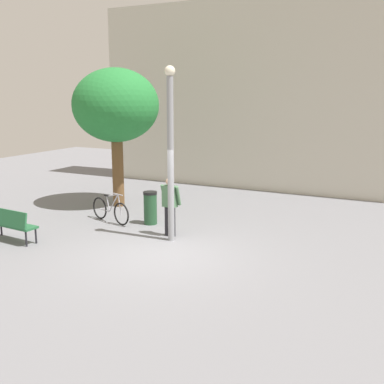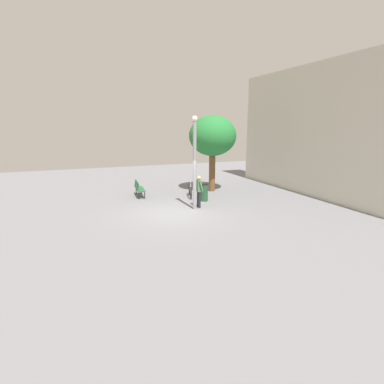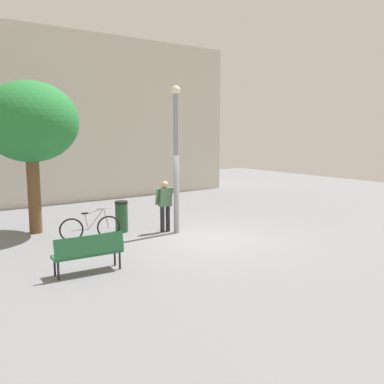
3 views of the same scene
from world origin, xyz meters
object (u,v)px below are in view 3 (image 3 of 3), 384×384
(lamppost, at_px, (176,155))
(trash_bin, at_px, (122,216))
(plaza_tree, at_px, (30,123))
(bicycle_silver, at_px, (91,228))
(person_by_lamppost, at_px, (165,203))
(park_bench, at_px, (89,250))

(lamppost, relative_size, trash_bin, 4.58)
(lamppost, xyz_separation_m, plaza_tree, (-3.67, 2.70, 1.00))
(plaza_tree, xyz_separation_m, bicycle_silver, (1.06, -1.93, -3.13))
(person_by_lamppost, bearing_deg, park_bench, -146.36)
(park_bench, height_order, plaza_tree, plaza_tree)
(park_bench, bearing_deg, plaza_tree, 87.94)
(park_bench, xyz_separation_m, bicycle_silver, (1.23, 2.84, -0.16))
(plaza_tree, distance_m, trash_bin, 4.08)
(person_by_lamppost, bearing_deg, bicycle_silver, 169.72)
(park_bench, bearing_deg, person_by_lamppost, 33.64)
(person_by_lamppost, xyz_separation_m, trash_bin, (-1.16, 0.81, -0.45))
(trash_bin, bearing_deg, person_by_lamppost, -35.14)
(park_bench, distance_m, plaza_tree, 5.63)
(person_by_lamppost, height_order, trash_bin, person_by_lamppost)
(lamppost, xyz_separation_m, trash_bin, (-1.38, 1.15, -2.01))
(lamppost, bearing_deg, plaza_tree, 143.67)
(person_by_lamppost, distance_m, bicycle_silver, 2.49)
(lamppost, relative_size, park_bench, 2.85)
(lamppost, height_order, person_by_lamppost, lamppost)
(lamppost, distance_m, park_bench, 4.79)
(person_by_lamppost, relative_size, trash_bin, 1.64)
(plaza_tree, bearing_deg, bicycle_silver, -61.20)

